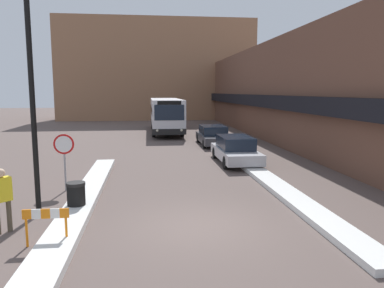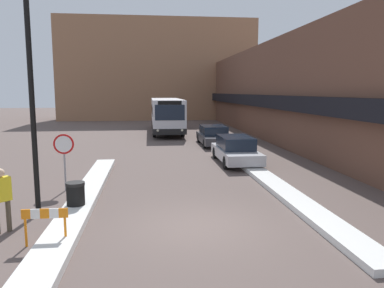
# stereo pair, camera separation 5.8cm
# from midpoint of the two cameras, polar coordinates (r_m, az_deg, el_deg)

# --- Properties ---
(ground_plane) EXTENTS (160.00, 160.00, 0.00)m
(ground_plane) POSITION_cam_midpoint_polar(r_m,az_deg,el_deg) (10.78, 0.92, -12.44)
(ground_plane) COLOR brown
(building_row_right) EXTENTS (5.50, 60.00, 7.49)m
(building_row_right) POSITION_cam_midpoint_polar(r_m,az_deg,el_deg) (35.85, 11.74, 7.81)
(building_row_right) COLOR brown
(building_row_right) RESTS_ON ground_plane
(building_backdrop_far) EXTENTS (26.00, 8.00, 13.21)m
(building_backdrop_far) POSITION_cam_midpoint_polar(r_m,az_deg,el_deg) (52.93, -5.41, 11.06)
(building_backdrop_far) COLOR #996B4C
(building_backdrop_far) RESTS_ON ground_plane
(snow_bank_left) EXTENTS (0.90, 13.85, 0.22)m
(snow_bank_left) POSITION_cam_midpoint_polar(r_m,az_deg,el_deg) (13.50, -16.23, -8.03)
(snow_bank_left) COLOR silver
(snow_bank_left) RESTS_ON ground_plane
(snow_bank_right) EXTENTS (0.90, 14.27, 0.19)m
(snow_bank_right) POSITION_cam_midpoint_polar(r_m,az_deg,el_deg) (15.11, 12.68, -6.25)
(snow_bank_right) COLOR silver
(snow_bank_right) RESTS_ON ground_plane
(city_bus) EXTENTS (2.64, 11.57, 3.08)m
(city_bus) POSITION_cam_midpoint_polar(r_m,az_deg,el_deg) (34.52, -4.07, 4.53)
(city_bus) COLOR silver
(city_bus) RESTS_ON ground_plane
(parked_car_front) EXTENTS (1.87, 4.78, 1.42)m
(parked_car_front) POSITION_cam_midpoint_polar(r_m,az_deg,el_deg) (19.91, 6.54, -0.86)
(parked_car_front) COLOR #B7B7BC
(parked_car_front) RESTS_ON ground_plane
(parked_car_back) EXTENTS (1.91, 4.77, 1.37)m
(parked_car_back) POSITION_cam_midpoint_polar(r_m,az_deg,el_deg) (26.49, 3.17, 1.33)
(parked_car_back) COLOR #38383D
(parked_car_back) RESTS_ON ground_plane
(stop_sign) EXTENTS (0.76, 0.08, 2.18)m
(stop_sign) POSITION_cam_midpoint_polar(r_m,az_deg,el_deg) (14.90, -19.02, -0.87)
(stop_sign) COLOR gray
(stop_sign) RESTS_ON ground_plane
(street_lamp) EXTENTS (1.46, 0.36, 6.95)m
(street_lamp) POSITION_cam_midpoint_polar(r_m,az_deg,el_deg) (12.08, -22.25, 9.77)
(street_lamp) COLOR black
(street_lamp) RESTS_ON ground_plane
(pedestrian) EXTENTS (0.49, 0.48, 1.76)m
(pedestrian) POSITION_cam_midpoint_polar(r_m,az_deg,el_deg) (11.21, -27.13, -6.87)
(pedestrian) COLOR brown
(pedestrian) RESTS_ON ground_plane
(trash_bin) EXTENTS (0.59, 0.59, 0.95)m
(trash_bin) POSITION_cam_midpoint_polar(r_m,az_deg,el_deg) (12.42, -17.36, -7.71)
(trash_bin) COLOR black
(trash_bin) RESTS_ON ground_plane
(construction_barricade) EXTENTS (1.10, 0.06, 0.94)m
(construction_barricade) POSITION_cam_midpoint_polar(r_m,az_deg,el_deg) (9.96, -21.52, -10.68)
(construction_barricade) COLOR orange
(construction_barricade) RESTS_ON ground_plane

